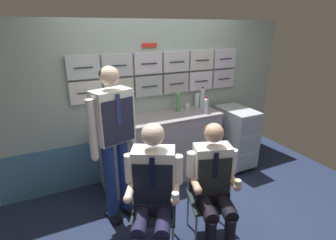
{
  "coord_description": "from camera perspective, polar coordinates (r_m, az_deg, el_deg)",
  "views": [
    {
      "loc": [
        -1.35,
        -1.85,
        2.05
      ],
      "look_at": [
        -0.27,
        0.4,
        1.14
      ],
      "focal_mm": 27.43,
      "sensor_mm": 36.0,
      "label": 1
    }
  ],
  "objects": [
    {
      "name": "galley_bulkhead",
      "position": [
        3.63,
        -2.73,
        4.49
      ],
      "size": [
        4.2,
        0.14,
        2.15
      ],
      "color": "#A0B3AA",
      "rests_on": "ground"
    },
    {
      "name": "crew_member_left",
      "position": [
        2.32,
        -3.33,
        -15.0
      ],
      "size": [
        0.61,
        0.71,
        1.3
      ],
      "color": "black",
      "rests_on": "ground"
    },
    {
      "name": "crew_member_right",
      "position": [
        2.5,
        10.12,
        -13.6
      ],
      "size": [
        0.51,
        0.65,
        1.24
      ],
      "color": "black",
      "rests_on": "ground"
    },
    {
      "name": "water_bottle_tall",
      "position": [
        3.57,
        8.48,
        3.29
      ],
      "size": [
        0.06,
        0.06,
        0.23
      ],
      "color": "silver",
      "rests_on": "galley_counter"
    },
    {
      "name": "water_bottle_clear",
      "position": [
        3.59,
        2.25,
        4.12
      ],
      "size": [
        0.06,
        0.06,
        0.3
      ],
      "color": "#4C9852",
      "rests_on": "galley_counter"
    },
    {
      "name": "sparkling_bottle_green",
      "position": [
        3.83,
        6.53,
        4.6
      ],
      "size": [
        0.07,
        0.07,
        0.24
      ],
      "color": "silver",
      "rests_on": "galley_counter"
    },
    {
      "name": "crew_member_standing",
      "position": [
        2.7,
        -11.96,
        -2.84
      ],
      "size": [
        0.52,
        0.35,
        1.71
      ],
      "color": "black",
      "rests_on": "ground"
    },
    {
      "name": "ground",
      "position": [
        3.09,
        8.31,
        -22.39
      ],
      "size": [
        4.8,
        4.8,
        0.04
      ],
      "primitive_type": "cube",
      "color": "#1D2740"
    },
    {
      "name": "galley_counter",
      "position": [
        3.59,
        -1.53,
        -6.24
      ],
      "size": [
        1.67,
        0.53,
        0.93
      ],
      "color": "#9E979D",
      "rests_on": "ground"
    },
    {
      "name": "service_trolley",
      "position": [
        4.05,
        14.74,
        -3.42
      ],
      "size": [
        0.4,
        0.65,
        0.91
      ],
      "color": "black",
      "rests_on": "ground"
    },
    {
      "name": "espresso_cup_small",
      "position": [
        3.11,
        -10.34,
        -0.82
      ],
      "size": [
        0.07,
        0.07,
        0.06
      ],
      "color": "white",
      "rests_on": "galley_counter"
    },
    {
      "name": "folding_chair_right",
      "position": [
        2.71,
        8.84,
        -14.54
      ],
      "size": [
        0.5,
        0.5,
        0.85
      ],
      "color": "#A8AAAF",
      "rests_on": "ground"
    },
    {
      "name": "folding_chair_left",
      "position": [
        2.56,
        -2.89,
        -16.63
      ],
      "size": [
        0.54,
        0.54,
        0.85
      ],
      "color": "#A8AAAF",
      "rests_on": "ground"
    },
    {
      "name": "water_bottle_short",
      "position": [
        3.78,
        7.66,
        4.88
      ],
      "size": [
        0.06,
        0.06,
        0.31
      ],
      "color": "silver",
      "rests_on": "galley_counter"
    },
    {
      "name": "coffee_cup_white",
      "position": [
        3.74,
        4.31,
        3.08
      ],
      "size": [
        0.07,
        0.07,
        0.07
      ],
      "color": "silver",
      "rests_on": "galley_counter"
    }
  ]
}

